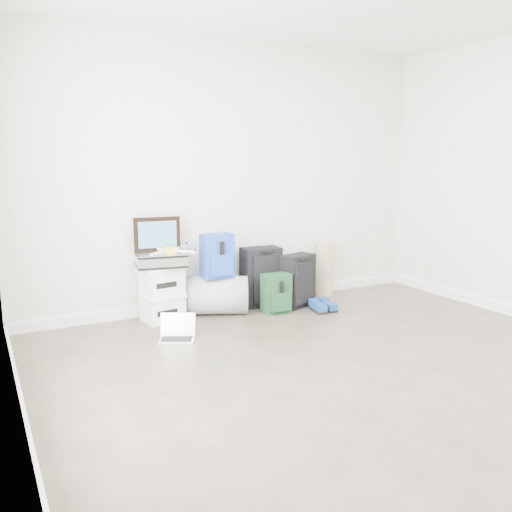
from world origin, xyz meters
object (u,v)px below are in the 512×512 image
briefcase (161,260)px  laptop (177,333)px  large_suitcase (261,277)px  carry_on (298,281)px  boxes_stack (162,294)px  duffel_bag (217,295)px

briefcase → laptop: bearing=-86.0°
large_suitcase → carry_on: size_ratio=1.12×
boxes_stack → laptop: bearing=-105.4°
carry_on → large_suitcase: bearing=128.8°
large_suitcase → carry_on: bearing=-30.8°
boxes_stack → briefcase: briefcase is taller
boxes_stack → carry_on: 1.43m
boxes_stack → duffel_bag: bearing=-11.7°
laptop → duffel_bag: bearing=69.1°
laptop → large_suitcase: bearing=55.3°
duffel_bag → carry_on: size_ratio=1.11×
boxes_stack → large_suitcase: large_suitcase is taller
large_suitcase → laptop: (-1.16, -0.62, -0.26)m
laptop → carry_on: bearing=42.5°
boxes_stack → duffel_bag: (0.56, -0.02, -0.08)m
duffel_bag → large_suitcase: bearing=31.4°
duffel_bag → large_suitcase: large_suitcase is taller
duffel_bag → laptop: duffel_bag is taller
large_suitcase → laptop: size_ratio=1.69×
boxes_stack → briefcase: 0.33m
briefcase → laptop: (-0.06, -0.58, -0.54)m
briefcase → duffel_bag: size_ratio=0.74×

